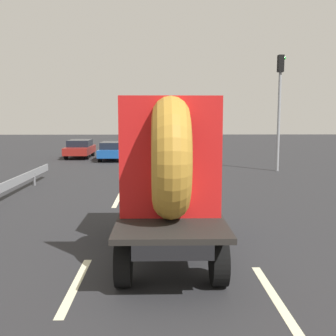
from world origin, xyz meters
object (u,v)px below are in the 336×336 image
at_px(flatbed_truck, 169,177).
at_px(oncoming_car, 80,148).
at_px(traffic_light, 280,97).
at_px(distant_sedan, 113,150).

relative_size(flatbed_truck, oncoming_car, 1.24).
xyz_separation_m(traffic_light, oncoming_car, (-12.40, 7.71, -3.37)).
height_order(traffic_light, oncoming_car, traffic_light).
distance_m(distant_sedan, traffic_light, 11.98).
xyz_separation_m(distant_sedan, oncoming_car, (-2.58, 1.74, 0.02)).
bearing_deg(flatbed_truck, distant_sedan, 100.04).
distance_m(flatbed_truck, traffic_light, 15.07).
height_order(flatbed_truck, traffic_light, traffic_light).
height_order(distant_sedan, oncoming_car, oncoming_car).
height_order(flatbed_truck, oncoming_car, flatbed_truck).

